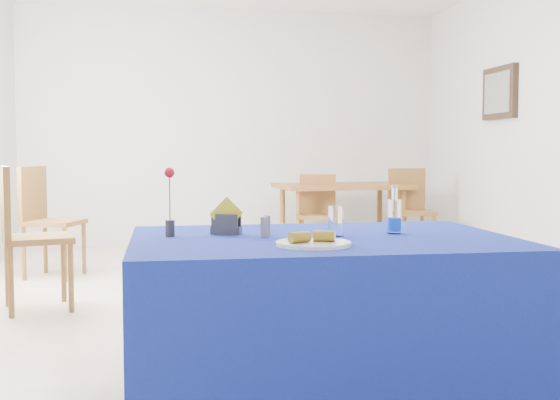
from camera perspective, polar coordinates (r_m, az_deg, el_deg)
The scene contains 18 objects.
floor at distance 5.15m, azimuth 0.11°, elevation -8.59°, with size 7.00×7.00×0.00m, color beige.
room_shell at distance 5.07m, azimuth 0.11°, elevation 11.08°, with size 7.00×7.00×7.00m.
picture_frame at distance 7.37m, azimuth 17.43°, elevation 8.31°, with size 0.06×0.64×0.52m, color black.
picture_art at distance 7.36m, azimuth 17.25°, elevation 8.32°, with size 0.02×0.52×0.40m, color #998C66.
plate at distance 2.71m, azimuth 2.74°, elevation -3.56°, with size 0.29×0.29×0.01m, color white.
drinking_glass at distance 3.00m, azimuth 4.57°, elevation -1.72°, with size 0.07×0.07×0.13m, color white.
salt_shaker at distance 2.97m, azimuth -1.28°, elevation -2.21°, with size 0.03×0.03×0.09m, color slate.
pepper_shaker at distance 3.04m, azimuth -1.06°, elevation -2.05°, with size 0.03×0.03×0.09m, color slate.
blue_table at distance 3.05m, azimuth 3.42°, elevation -10.10°, with size 1.60×1.10×0.76m.
water_bottle at distance 3.13m, azimuth 9.27°, elevation -1.40°, with size 0.06×0.06×0.21m.
napkin_holder at distance 3.07m, azimuth -4.39°, elevation -1.88°, with size 0.15×0.10×0.16m.
rose_vase at distance 3.01m, azimuth -8.95°, elevation -0.37°, with size 0.04×0.04×0.29m.
oak_table at distance 7.92m, azimuth 5.04°, elevation 0.76°, with size 1.49×1.02×0.76m.
chair_bg_left at distance 7.53m, azimuth 3.01°, elevation -0.72°, with size 0.49×0.49×0.87m.
chair_bg_right at distance 7.75m, azimuth 10.50°, elevation -0.38°, with size 0.42×0.42×0.93m.
chair_win_a at distance 5.22m, azimuth -20.13°, elevation -2.12°, with size 0.56×0.56×1.02m.
chair_win_b at distance 6.58m, azimuth -18.60°, elevation -1.03°, with size 0.56×0.56×0.99m.
banana_pieces at distance 2.69m, azimuth 2.63°, elevation -2.99°, with size 0.19×0.09×0.04m.
Camera 1 is at (-0.83, -4.96, 1.12)m, focal length 45.00 mm.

